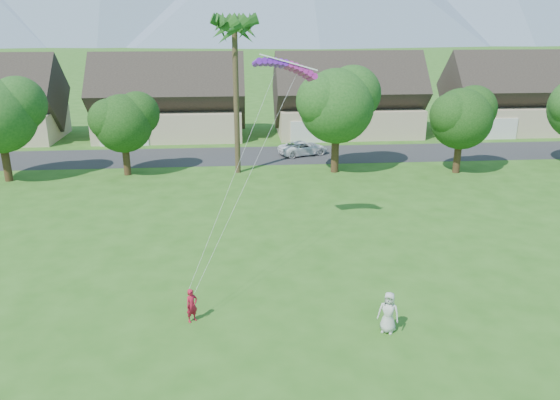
{
  "coord_description": "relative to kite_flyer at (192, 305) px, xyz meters",
  "views": [
    {
      "loc": [
        -2.03,
        -15.21,
        12.44
      ],
      "look_at": [
        0.0,
        10.0,
        3.8
      ],
      "focal_mm": 35.0,
      "sensor_mm": 36.0,
      "label": 1
    }
  ],
  "objects": [
    {
      "name": "watcher",
      "position": [
        8.08,
        -1.46,
        0.14
      ],
      "size": [
        1.03,
        0.9,
        1.79
      ],
      "primitive_type": "imported",
      "rotation": [
        0.0,
        0.0,
        -0.46
      ],
      "color": "silver",
      "rests_on": "ground"
    },
    {
      "name": "houses_row",
      "position": [
        4.61,
        37.58,
        2.69
      ],
      "size": [
        72.75,
        8.19,
        8.86
      ],
      "color": "beige",
      "rests_on": "ground"
    },
    {
      "name": "street",
      "position": [
        4.12,
        28.58,
        -0.74
      ],
      "size": [
        90.0,
        7.0,
        0.01
      ],
      "primitive_type": "cube",
      "color": "#2D2D30",
      "rests_on": "ground"
    },
    {
      "name": "tree_row",
      "position": [
        2.98,
        22.5,
        4.14
      ],
      "size": [
        62.27,
        6.67,
        8.45
      ],
      "color": "#47301C",
      "rests_on": "ground"
    },
    {
      "name": "ground",
      "position": [
        4.12,
        -5.42,
        -0.75
      ],
      "size": [
        500.0,
        500.0,
        0.0
      ],
      "primitive_type": "plane",
      "color": "#2D6019",
      "rests_on": "ground"
    },
    {
      "name": "parafoil_kite",
      "position": [
        4.76,
        8.56,
        9.17
      ],
      "size": [
        3.44,
        1.21,
        0.5
      ],
      "rotation": [
        0.0,
        0.0,
        0.13
      ],
      "color": "#721AC9",
      "rests_on": "ground"
    },
    {
      "name": "fan_palm",
      "position": [
        2.12,
        23.08,
        11.05
      ],
      "size": [
        3.0,
        3.0,
        13.8
      ],
      "color": "#4C3D26",
      "rests_on": "ground"
    },
    {
      "name": "parked_car",
      "position": [
        8.21,
        28.58,
        -0.11
      ],
      "size": [
        5.05,
        3.58,
        1.28
      ],
      "primitive_type": "imported",
      "rotation": [
        0.0,
        0.0,
        1.92
      ],
      "color": "white",
      "rests_on": "ground"
    },
    {
      "name": "kite_flyer",
      "position": [
        0.0,
        0.0,
        0.0
      ],
      "size": [
        0.65,
        0.62,
        1.5
      ],
      "primitive_type": "imported",
      "rotation": [
        0.0,
        0.0,
        0.66
      ],
      "color": "#B5142F",
      "rests_on": "ground"
    }
  ]
}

